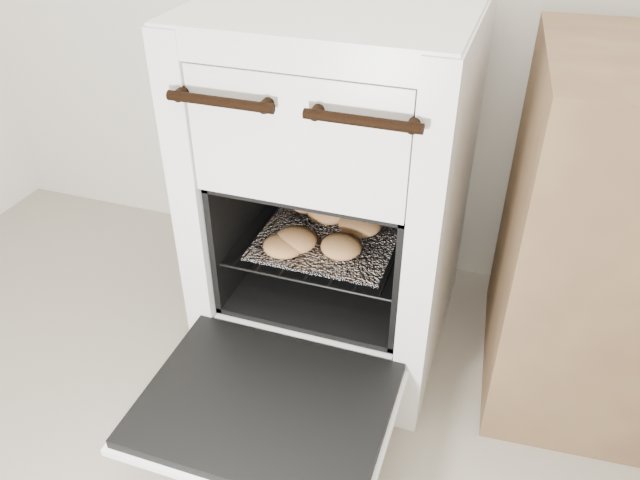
{
  "coord_description": "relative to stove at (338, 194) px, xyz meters",
  "views": [
    {
      "loc": [
        0.23,
        -0.1,
        1.2
      ],
      "look_at": [
        -0.15,
        1.04,
        0.39
      ],
      "focal_mm": 35.0,
      "sensor_mm": 36.0,
      "label": 1
    }
  ],
  "objects": [
    {
      "name": "stove",
      "position": [
        0.0,
        0.0,
        0.0
      ],
      "size": [
        0.58,
        0.65,
        0.89
      ],
      "color": "silver",
      "rests_on": "ground"
    },
    {
      "name": "oven_door",
      "position": [
        0.0,
        -0.49,
        -0.24
      ],
      "size": [
        0.52,
        0.41,
        0.04
      ],
      "color": "black",
      "rests_on": "stove"
    },
    {
      "name": "oven_rack",
      "position": [
        0.0,
        -0.06,
        -0.09
      ],
      "size": [
        0.42,
        0.41,
        0.01
      ],
      "color": "black",
      "rests_on": "stove"
    },
    {
      "name": "foil_sheet",
      "position": [
        0.0,
        -0.08,
        -0.08
      ],
      "size": [
        0.33,
        0.29,
        0.01
      ],
      "primitive_type": "cube",
      "color": "white",
      "rests_on": "oven_rack"
    },
    {
      "name": "baked_rolls",
      "position": [
        -0.02,
        -0.08,
        -0.05
      ],
      "size": [
        0.29,
        0.33,
        0.05
      ],
      "color": "tan",
      "rests_on": "foil_sheet"
    }
  ]
}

